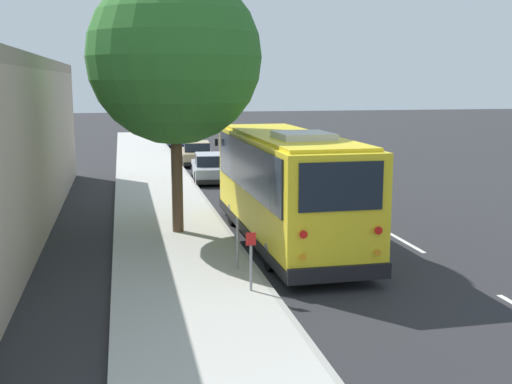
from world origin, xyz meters
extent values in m
plane|color=#28282B|center=(0.00, 0.00, 0.00)|extent=(160.00, 160.00, 0.00)
cube|color=#B2AFA8|center=(0.00, 3.59, 0.07)|extent=(80.00, 3.38, 0.15)
cube|color=#9D9A94|center=(0.00, 1.82, 0.07)|extent=(80.00, 0.14, 0.15)
cube|color=yellow|center=(-0.68, 0.34, 1.69)|extent=(9.14, 2.49, 2.84)
cube|color=black|center=(-0.68, 0.34, 0.41)|extent=(9.19, 2.54, 0.28)
cube|color=black|center=(-0.68, 0.34, 2.31)|extent=(8.40, 2.57, 1.36)
cube|color=black|center=(3.90, 0.38, 2.31)|extent=(0.05, 2.10, 1.42)
cube|color=black|center=(-5.26, 0.30, 2.41)|extent=(0.05, 1.93, 1.08)
cube|color=black|center=(3.90, 0.38, 2.97)|extent=(0.06, 1.73, 0.22)
cube|color=yellow|center=(-0.68, 0.34, 3.15)|extent=(8.58, 2.26, 0.10)
cube|color=silver|center=(-2.30, 0.32, 3.27)|extent=(1.69, 1.38, 0.20)
cube|color=black|center=(3.93, 0.38, 0.45)|extent=(0.12, 2.42, 0.36)
cube|color=black|center=(-5.28, 0.30, 0.45)|extent=(0.12, 2.42, 0.36)
cylinder|color=red|center=(-5.34, 1.16, 1.40)|extent=(0.03, 0.18, 0.18)
cylinder|color=orange|center=(-5.34, 1.16, 0.89)|extent=(0.03, 0.14, 0.14)
cylinder|color=red|center=(-5.32, -0.57, 1.40)|extent=(0.03, 0.18, 0.18)
cylinder|color=orange|center=(-5.32, -0.57, 0.89)|extent=(0.03, 0.14, 0.14)
cube|color=white|center=(3.97, 1.19, 0.62)|extent=(0.04, 0.32, 0.18)
cube|color=white|center=(3.98, -0.42, 0.62)|extent=(0.04, 0.32, 0.18)
cube|color=black|center=(3.59, 1.74, 2.58)|extent=(0.06, 0.10, 0.24)
cylinder|color=black|center=(2.01, 1.41, 0.49)|extent=(0.98, 0.31, 0.97)
cylinder|color=slate|center=(2.01, 1.41, 0.49)|extent=(0.44, 0.32, 0.44)
cylinder|color=black|center=(2.03, -0.68, 0.49)|extent=(0.98, 0.31, 0.97)
cylinder|color=slate|center=(2.03, -0.68, 0.49)|extent=(0.44, 0.32, 0.44)
cylinder|color=black|center=(-3.24, 1.36, 0.49)|extent=(0.98, 0.31, 0.97)
cylinder|color=slate|center=(-3.24, 1.36, 0.49)|extent=(0.44, 0.32, 0.44)
cylinder|color=black|center=(-3.22, -0.73, 0.49)|extent=(0.98, 0.31, 0.97)
cylinder|color=slate|center=(-3.22, -0.73, 0.49)|extent=(0.44, 0.32, 0.44)
cube|color=#A8AAAF|center=(11.67, 0.83, 0.47)|extent=(4.37, 1.96, 0.62)
cube|color=black|center=(11.55, 0.83, 1.02)|extent=(2.11, 1.58, 0.48)
cube|color=#A8AAAF|center=(11.55, 0.83, 1.26)|extent=(2.03, 1.54, 0.05)
cube|color=black|center=(13.82, 0.69, 0.26)|extent=(0.18, 1.63, 0.20)
cube|color=black|center=(9.51, 0.96, 0.26)|extent=(0.18, 1.63, 0.20)
cylinder|color=black|center=(13.06, 1.50, 0.32)|extent=(0.64, 0.24, 0.63)
cylinder|color=slate|center=(13.06, 1.50, 0.32)|extent=(0.30, 0.24, 0.28)
cylinder|color=black|center=(12.96, -0.03, 0.32)|extent=(0.64, 0.24, 0.63)
cylinder|color=slate|center=(12.96, -0.03, 0.32)|extent=(0.30, 0.24, 0.28)
cylinder|color=black|center=(10.37, 1.68, 0.32)|extent=(0.64, 0.24, 0.63)
cylinder|color=slate|center=(10.37, 1.68, 0.32)|extent=(0.30, 0.24, 0.28)
cylinder|color=black|center=(10.27, 0.15, 0.32)|extent=(0.64, 0.24, 0.63)
cylinder|color=slate|center=(10.27, 0.15, 0.32)|extent=(0.30, 0.24, 0.28)
cube|color=tan|center=(17.92, 0.78, 0.47)|extent=(4.22, 1.93, 0.62)
cube|color=black|center=(17.81, 0.79, 1.02)|extent=(2.05, 1.54, 0.48)
cube|color=tan|center=(17.81, 0.79, 1.26)|extent=(1.97, 1.50, 0.05)
cube|color=black|center=(19.99, 0.62, 0.26)|extent=(0.20, 1.57, 0.20)
cube|color=black|center=(15.85, 0.94, 0.26)|extent=(0.20, 1.57, 0.20)
cylinder|color=black|center=(19.27, 1.41, 0.32)|extent=(0.64, 0.25, 0.63)
cylinder|color=slate|center=(19.27, 1.41, 0.32)|extent=(0.30, 0.24, 0.28)
cylinder|color=black|center=(19.15, -0.05, 0.32)|extent=(0.64, 0.25, 0.63)
cylinder|color=slate|center=(19.15, -0.05, 0.32)|extent=(0.30, 0.24, 0.28)
cylinder|color=black|center=(16.69, 1.61, 0.32)|extent=(0.64, 0.25, 0.63)
cylinder|color=slate|center=(16.69, 1.61, 0.32)|extent=(0.30, 0.24, 0.28)
cylinder|color=black|center=(16.57, 0.15, 0.32)|extent=(0.64, 0.25, 0.63)
cylinder|color=slate|center=(16.57, 0.15, 0.32)|extent=(0.30, 0.24, 0.28)
cube|color=#19234C|center=(23.39, 0.62, 0.48)|extent=(4.10, 1.86, 0.63)
cube|color=black|center=(23.29, 0.62, 1.03)|extent=(1.98, 1.53, 0.48)
cube|color=#19234C|center=(23.29, 0.62, 1.27)|extent=(1.90, 1.49, 0.05)
cube|color=black|center=(25.43, 0.72, 0.26)|extent=(0.16, 1.62, 0.20)
cube|color=black|center=(21.36, 0.53, 0.26)|extent=(0.16, 1.62, 0.20)
cylinder|color=black|center=(24.63, 1.44, 0.32)|extent=(0.65, 0.23, 0.64)
cylinder|color=slate|center=(24.63, 1.44, 0.32)|extent=(0.30, 0.23, 0.29)
cylinder|color=black|center=(24.70, -0.08, 0.32)|extent=(0.65, 0.23, 0.64)
cylinder|color=slate|center=(24.70, -0.08, 0.32)|extent=(0.30, 0.23, 0.29)
cylinder|color=black|center=(22.09, 1.32, 0.32)|extent=(0.65, 0.23, 0.64)
cylinder|color=slate|center=(22.09, 1.32, 0.32)|extent=(0.30, 0.23, 0.29)
cylinder|color=black|center=(22.16, -0.20, 0.32)|extent=(0.65, 0.23, 0.64)
cylinder|color=slate|center=(22.16, -0.20, 0.32)|extent=(0.30, 0.23, 0.29)
cube|color=navy|center=(28.72, 0.82, 0.48)|extent=(4.13, 1.74, 0.64)
cube|color=black|center=(28.61, 0.82, 1.04)|extent=(1.97, 1.48, 0.48)
cube|color=navy|center=(28.61, 0.82, 1.28)|extent=(1.89, 1.45, 0.05)
cube|color=black|center=(30.80, 0.84, 0.26)|extent=(0.10, 1.64, 0.20)
cube|color=black|center=(26.64, 0.79, 0.26)|extent=(0.10, 1.64, 0.20)
cylinder|color=black|center=(30.01, 1.60, 0.33)|extent=(0.65, 0.21, 0.65)
cylinder|color=slate|center=(30.01, 1.60, 0.33)|extent=(0.30, 0.22, 0.29)
cylinder|color=black|center=(30.03, 0.07, 0.33)|extent=(0.65, 0.21, 0.65)
cylinder|color=slate|center=(30.03, 0.07, 0.33)|extent=(0.30, 0.22, 0.29)
cylinder|color=black|center=(27.41, 1.57, 0.33)|extent=(0.65, 0.21, 0.65)
cylinder|color=slate|center=(27.41, 1.57, 0.33)|extent=(0.30, 0.22, 0.29)
cylinder|color=black|center=(27.43, 0.03, 0.33)|extent=(0.65, 0.21, 0.65)
cylinder|color=slate|center=(27.43, 0.03, 0.33)|extent=(0.30, 0.22, 0.29)
cube|color=maroon|center=(35.34, 0.91, 0.49)|extent=(4.42, 2.02, 0.65)
cube|color=black|center=(35.23, 0.90, 1.06)|extent=(2.15, 1.60, 0.48)
cube|color=maroon|center=(35.23, 0.90, 1.30)|extent=(2.07, 1.56, 0.05)
cube|color=black|center=(37.51, 1.09, 0.27)|extent=(0.22, 1.61, 0.20)
cube|color=black|center=(33.18, 0.72, 0.27)|extent=(0.22, 1.61, 0.20)
cylinder|color=black|center=(36.63, 1.77, 0.33)|extent=(0.68, 0.26, 0.67)
cylinder|color=slate|center=(36.63, 1.77, 0.33)|extent=(0.32, 0.24, 0.30)
cylinder|color=black|center=(36.76, 0.27, 0.33)|extent=(0.68, 0.26, 0.67)
cylinder|color=slate|center=(36.76, 0.27, 0.33)|extent=(0.32, 0.24, 0.30)
cylinder|color=black|center=(33.93, 1.55, 0.33)|extent=(0.68, 0.26, 0.67)
cylinder|color=slate|center=(33.93, 1.55, 0.33)|extent=(0.32, 0.24, 0.30)
cylinder|color=black|center=(34.05, 0.04, 0.33)|extent=(0.68, 0.26, 0.67)
cylinder|color=slate|center=(34.05, 0.04, 0.33)|extent=(0.32, 0.24, 0.30)
cylinder|color=brown|center=(0.84, 3.34, 1.86)|extent=(0.34, 0.34, 3.42)
sphere|color=#2D6B28|center=(0.84, 3.34, 5.36)|extent=(5.10, 5.10, 5.10)
sphere|color=#31732C|center=(1.48, 3.34, 7.02)|extent=(3.32, 3.32, 3.32)
cylinder|color=gray|center=(-5.12, 2.28, 0.66)|extent=(0.06, 0.06, 1.02)
cube|color=red|center=(-5.12, 2.28, 1.31)|extent=(0.02, 0.22, 0.28)
cylinder|color=gray|center=(-3.45, 2.28, 0.78)|extent=(0.06, 0.06, 1.27)
cube|color=gray|center=(2.51, 7.38, 5.22)|extent=(24.25, 0.30, 0.40)
cube|color=silver|center=(-1.33, -3.13, 0.00)|extent=(2.40, 0.14, 0.01)
cube|color=silver|center=(4.67, -3.13, 0.00)|extent=(2.40, 0.14, 0.01)
camera|label=1|loc=(-18.31, 4.93, 4.68)|focal=45.00mm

